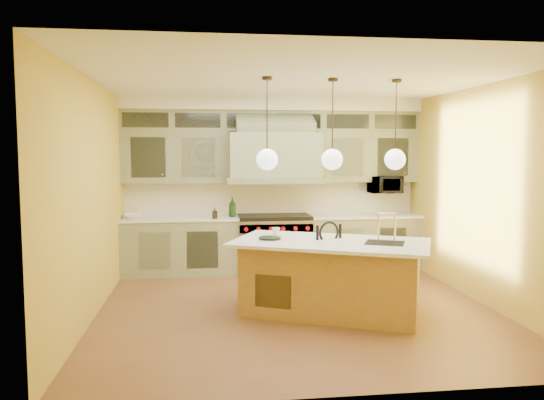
{
  "coord_description": "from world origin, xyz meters",
  "views": [
    {
      "loc": [
        -1.14,
        -6.59,
        2.01
      ],
      "look_at": [
        -0.22,
        0.7,
        1.34
      ],
      "focal_mm": 35.0,
      "sensor_mm": 36.0,
      "label": 1
    }
  ],
  "objects": [
    {
      "name": "pendant_center",
      "position": [
        0.4,
        -0.25,
        1.95
      ],
      "size": [
        0.26,
        0.26,
        1.11
      ],
      "color": "#2D2319",
      "rests_on": "ceiling"
    },
    {
      "name": "pendant_right",
      "position": [
        1.2,
        -0.25,
        1.95
      ],
      "size": [
        0.26,
        0.26,
        1.11
      ],
      "color": "#2D2319",
      "rests_on": "ceiling"
    },
    {
      "name": "pendant_left",
      "position": [
        -0.4,
        -0.25,
        1.95
      ],
      "size": [
        0.26,
        0.26,
        1.11
      ],
      "color": "#2D2319",
      "rests_on": "ceiling"
    },
    {
      "name": "cup",
      "position": [
        -0.23,
        0.24,
        0.97
      ],
      "size": [
        0.12,
        0.12,
        0.1
      ],
      "primitive_type": "imported",
      "rotation": [
        0.0,
        0.0,
        0.13
      ],
      "color": "silver",
      "rests_on": "kitchen_island"
    },
    {
      "name": "wall_back",
      "position": [
        0.0,
        2.5,
        1.45
      ],
      "size": [
        5.0,
        0.0,
        5.0
      ],
      "primitive_type": "plane",
      "rotation": [
        1.57,
        0.0,
        0.0
      ],
      "color": "gold",
      "rests_on": "ground"
    },
    {
      "name": "wall_left",
      "position": [
        -2.5,
        0.0,
        1.45
      ],
      "size": [
        0.0,
        5.0,
        5.0
      ],
      "primitive_type": "plane",
      "rotation": [
        1.57,
        0.0,
        1.57
      ],
      "color": "gold",
      "rests_on": "ground"
    },
    {
      "name": "oil_bottle_b",
      "position": [
        -1.0,
        1.92,
        1.03
      ],
      "size": [
        0.09,
        0.09,
        0.18
      ],
      "primitive_type": "imported",
      "rotation": [
        0.0,
        0.0,
        0.04
      ],
      "color": "black",
      "rests_on": "back_cabinetry"
    },
    {
      "name": "oil_bottle_a",
      "position": [
        -0.7,
        2.15,
        1.1
      ],
      "size": [
        0.13,
        0.13,
        0.33
      ],
      "primitive_type": "imported",
      "rotation": [
        0.0,
        0.0,
        -0.04
      ],
      "color": "black",
      "rests_on": "back_cabinetry"
    },
    {
      "name": "range",
      "position": [
        0.0,
        2.14,
        0.49
      ],
      "size": [
        1.2,
        0.74,
        0.96
      ],
      "color": "silver",
      "rests_on": "floor"
    },
    {
      "name": "microwave",
      "position": [
        1.95,
        2.25,
        1.45
      ],
      "size": [
        0.54,
        0.37,
        0.3
      ],
      "primitive_type": "imported",
      "color": "black",
      "rests_on": "back_cabinetry"
    },
    {
      "name": "wall_right",
      "position": [
        2.5,
        0.0,
        1.45
      ],
      "size": [
        0.0,
        5.0,
        5.0
      ],
      "primitive_type": "plane",
      "rotation": [
        1.57,
        0.0,
        -1.57
      ],
      "color": "gold",
      "rests_on": "ground"
    },
    {
      "name": "floor",
      "position": [
        0.0,
        0.0,
        0.0
      ],
      "size": [
        5.0,
        5.0,
        0.0
      ],
      "primitive_type": "plane",
      "color": "brown",
      "rests_on": "ground"
    },
    {
      "name": "back_cabinetry",
      "position": [
        0.0,
        2.23,
        1.43
      ],
      "size": [
        5.0,
        0.77,
        2.9
      ],
      "color": "gray",
      "rests_on": "floor"
    },
    {
      "name": "ceiling",
      "position": [
        0.0,
        0.0,
        2.9
      ],
      "size": [
        5.0,
        5.0,
        0.0
      ],
      "primitive_type": "plane",
      "rotation": [
        3.14,
        0.0,
        0.0
      ],
      "color": "white",
      "rests_on": "wall_back"
    },
    {
      "name": "wall_front",
      "position": [
        0.0,
        -2.5,
        1.45
      ],
      "size": [
        5.0,
        0.0,
        5.0
      ],
      "primitive_type": "plane",
      "rotation": [
        -1.57,
        0.0,
        0.0
      ],
      "color": "gold",
      "rests_on": "ground"
    },
    {
      "name": "counter_stool",
      "position": [
        0.44,
        -0.27,
        0.65
      ],
      "size": [
        0.51,
        0.51,
        1.15
      ],
      "rotation": [
        0.0,
        0.0,
        0.34
      ],
      "color": "black",
      "rests_on": "floor"
    },
    {
      "name": "fruit_bowl",
      "position": [
        -2.3,
        2.15,
        0.98
      ],
      "size": [
        0.33,
        0.33,
        0.08
      ],
      "primitive_type": "imported",
      "rotation": [
        0.0,
        0.0,
        0.09
      ],
      "color": "white",
      "rests_on": "back_cabinetry"
    },
    {
      "name": "kitchen_island",
      "position": [
        0.4,
        -0.25,
        0.47
      ],
      "size": [
        2.66,
        2.11,
        1.35
      ],
      "rotation": [
        0.0,
        0.0,
        -0.43
      ],
      "color": "olive",
      "rests_on": "floor"
    }
  ]
}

